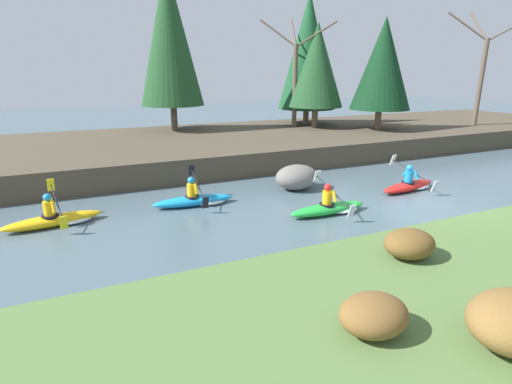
# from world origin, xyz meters

# --- Properties ---
(ground_plane) EXTENTS (90.00, 90.00, 0.00)m
(ground_plane) POSITION_xyz_m (0.00, 0.00, 0.00)
(ground_plane) COLOR #4C606B
(riverbank_far) EXTENTS (44.00, 10.26, 1.03)m
(riverbank_far) POSITION_xyz_m (0.00, 10.77, 0.51)
(riverbank_far) COLOR #4C4233
(riverbank_far) RESTS_ON ground
(conifer_tree_far_left) EXTENTS (3.52, 3.52, 8.91)m
(conifer_tree_far_left) POSITION_xyz_m (-4.80, 13.79, 6.18)
(conifer_tree_far_left) COLOR brown
(conifer_tree_far_left) RESTS_ON riverbank_far
(conifer_tree_left) EXTENTS (3.21, 3.21, 6.01)m
(conifer_tree_left) POSITION_xyz_m (3.31, 11.56, 4.64)
(conifer_tree_left) COLOR brown
(conifer_tree_left) RESTS_ON riverbank_far
(conifer_tree_mid_left) EXTENTS (3.61, 3.61, 7.90)m
(conifer_tree_mid_left) POSITION_xyz_m (3.65, 13.17, 5.46)
(conifer_tree_mid_left) COLOR #7A664C
(conifer_tree_mid_left) RESTS_ON riverbank_far
(conifer_tree_centre) EXTENTS (3.40, 3.40, 6.18)m
(conifer_tree_centre) POSITION_xyz_m (6.14, 9.17, 4.70)
(conifer_tree_centre) COLOR brown
(conifer_tree_centre) RESTS_ON riverbank_far
(bare_tree_upstream) EXTENTS (3.52, 3.48, 6.39)m
(bare_tree_upstream) POSITION_xyz_m (2.26, 12.26, 4.04)
(bare_tree_upstream) COLOR brown
(bare_tree_upstream) RESTS_ON riverbank_far
(bare_tree_mid_upstream) EXTENTS (3.80, 3.75, 6.91)m
(bare_tree_mid_upstream) POSITION_xyz_m (13.17, 8.32, 4.28)
(bare_tree_mid_upstream) COLOR brown
(bare_tree_mid_upstream) RESTS_ON riverbank_far
(shrub_clump_nearest) EXTENTS (1.11, 0.93, 0.60)m
(shrub_clump_nearest) POSITION_xyz_m (-6.24, -5.33, 0.84)
(shrub_clump_nearest) COLOR brown
(shrub_clump_nearest) RESTS_ON riverbank_near
(shrub_clump_third) EXTENTS (1.14, 0.95, 0.62)m
(shrub_clump_third) POSITION_xyz_m (-3.83, -3.60, 0.85)
(shrub_clump_third) COLOR brown
(shrub_clump_third) RESTS_ON riverbank_near
(kayaker_lead) EXTENTS (2.80, 2.07, 1.20)m
(kayaker_lead) POSITION_xyz_m (1.31, 1.50, 0.20)
(kayaker_lead) COLOR red
(kayaker_lead) RESTS_ON ground
(kayaker_middle) EXTENTS (2.77, 2.06, 1.20)m
(kayaker_middle) POSITION_xyz_m (-2.93, 0.57, 0.20)
(kayaker_middle) COLOR green
(kayaker_middle) RESTS_ON ground
(kayaker_trailing) EXTENTS (2.78, 2.07, 1.20)m
(kayaker_trailing) POSITION_xyz_m (-6.59, 3.11, 0.20)
(kayaker_trailing) COLOR #1993D6
(kayaker_trailing) RESTS_ON ground
(kayaker_far_back) EXTENTS (2.80, 2.07, 1.20)m
(kayaker_far_back) POSITION_xyz_m (-10.86, 3.03, 0.20)
(kayaker_far_back) COLOR yellow
(kayaker_far_back) RESTS_ON ground
(boulder_midstream) EXTENTS (1.69, 1.32, 0.95)m
(boulder_midstream) POSITION_xyz_m (-2.58, 3.38, 0.48)
(boulder_midstream) COLOR slate
(boulder_midstream) RESTS_ON ground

